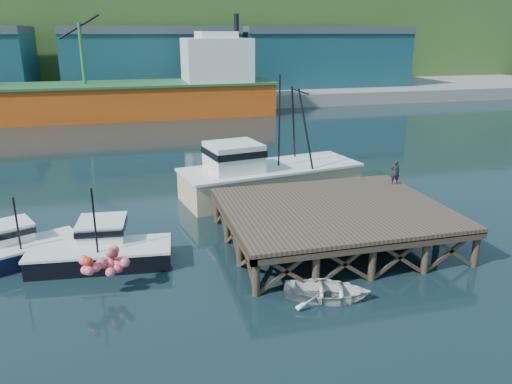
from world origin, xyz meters
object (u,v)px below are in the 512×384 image
object	(u,v)px
boat_black	(101,249)
trawler	(267,172)
boat_navy	(17,248)
dockworker	(395,172)
dinghy	(327,291)

from	to	relation	value
boat_black	trawler	distance (m)	14.07
boat_navy	dockworker	size ratio (longest dim) A/B	4.05
dinghy	boat_navy	bearing A→B (deg)	83.19
boat_black	dinghy	size ratio (longest dim) A/B	1.89
boat_black	dockworker	distance (m)	18.15
boat_black	trawler	xyz separation A→B (m)	(11.22, 8.43, 0.97)
trawler	dinghy	size ratio (longest dim) A/B	3.49
boat_black	dinghy	xyz separation A→B (m)	(9.73, -6.33, -0.40)
boat_navy	boat_black	bearing A→B (deg)	-41.76
boat_navy	dockworker	xyz separation A→B (m)	(22.05, 1.09, 2.16)
trawler	dockworker	distance (m)	9.02
boat_navy	boat_black	xyz separation A→B (m)	(4.19, -1.34, 0.05)
dinghy	trawler	bearing A→B (deg)	16.29
dinghy	dockworker	world-z (taller)	dockworker
dockworker	trawler	bearing A→B (deg)	-24.23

